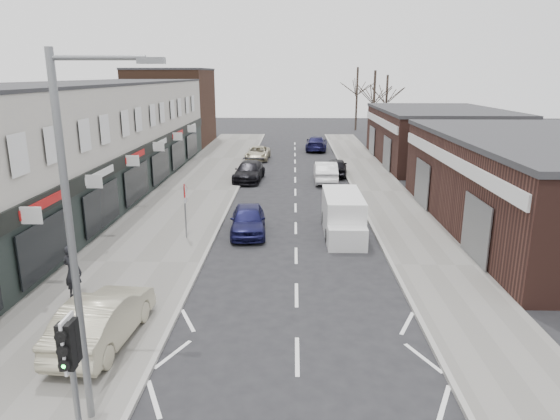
# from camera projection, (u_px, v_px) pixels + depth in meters

# --- Properties ---
(ground) EXTENTS (160.00, 160.00, 0.00)m
(ground) POSITION_uv_depth(u_px,v_px,m) (298.00, 401.00, 12.02)
(ground) COLOR black
(ground) RESTS_ON ground
(pavement_left) EXTENTS (5.50, 64.00, 0.12)m
(pavement_left) POSITION_uv_depth(u_px,v_px,m) (195.00, 191.00, 33.39)
(pavement_left) COLOR slate
(pavement_left) RESTS_ON ground
(pavement_right) EXTENTS (3.50, 64.00, 0.12)m
(pavement_right) POSITION_uv_depth(u_px,v_px,m) (382.00, 192.00, 33.06)
(pavement_right) COLOR slate
(pavement_right) RESTS_ON ground
(shop_terrace_left) EXTENTS (8.00, 41.00, 7.10)m
(shop_terrace_left) POSITION_uv_depth(u_px,v_px,m) (74.00, 143.00, 30.23)
(shop_terrace_left) COLOR beige
(shop_terrace_left) RESTS_ON ground
(brick_block_far) EXTENTS (8.00, 10.00, 8.00)m
(brick_block_far) POSITION_uv_depth(u_px,v_px,m) (172.00, 108.00, 54.70)
(brick_block_far) COLOR #41281C
(brick_block_far) RESTS_ON ground
(right_unit_near) EXTENTS (10.00, 18.00, 4.50)m
(right_unit_near) POSITION_uv_depth(u_px,v_px,m) (549.00, 187.00, 24.60)
(right_unit_near) COLOR #3B201A
(right_unit_near) RESTS_ON ground
(right_unit_far) EXTENTS (10.00, 16.00, 4.50)m
(right_unit_far) POSITION_uv_depth(u_px,v_px,m) (437.00, 137.00, 43.88)
(right_unit_far) COLOR #3B201A
(right_unit_far) RESTS_ON ground
(tree_far_a) EXTENTS (3.60, 3.60, 8.00)m
(tree_far_a) POSITION_uv_depth(u_px,v_px,m) (372.00, 141.00, 58.06)
(tree_far_a) COLOR #382D26
(tree_far_a) RESTS_ON ground
(tree_far_b) EXTENTS (3.60, 3.60, 7.50)m
(tree_far_b) POSITION_uv_depth(u_px,v_px,m) (384.00, 135.00, 63.78)
(tree_far_b) COLOR #382D26
(tree_far_b) RESTS_ON ground
(tree_far_c) EXTENTS (3.60, 3.60, 8.50)m
(tree_far_c) POSITION_uv_depth(u_px,v_px,m) (355.00, 130.00, 69.64)
(tree_far_c) COLOR #382D26
(tree_far_c) RESTS_ON ground
(traffic_light) EXTENTS (0.28, 0.60, 3.10)m
(traffic_light) POSITION_uv_depth(u_px,v_px,m) (70.00, 356.00, 9.55)
(traffic_light) COLOR slate
(traffic_light) RESTS_ON pavement_left
(street_lamp) EXTENTS (2.23, 0.22, 8.00)m
(street_lamp) POSITION_uv_depth(u_px,v_px,m) (78.00, 227.00, 10.15)
(street_lamp) COLOR slate
(street_lamp) RESTS_ON pavement_left
(warning_sign) EXTENTS (0.12, 0.80, 2.70)m
(warning_sign) POSITION_uv_depth(u_px,v_px,m) (185.00, 195.00, 23.14)
(warning_sign) COLOR slate
(warning_sign) RESTS_ON pavement_left
(white_van) EXTENTS (1.82, 5.09, 1.98)m
(white_van) POSITION_uv_depth(u_px,v_px,m) (343.00, 216.00, 24.34)
(white_van) COLOR white
(white_van) RESTS_ON ground
(sedan_on_pavement) EXTENTS (1.88, 4.53, 1.46)m
(sedan_on_pavement) POSITION_uv_depth(u_px,v_px,m) (103.00, 319.00, 14.30)
(sedan_on_pavement) COLOR #AEA88B
(sedan_on_pavement) RESTS_ON pavement_left
(pedestrian) EXTENTS (0.81, 0.66, 1.93)m
(pedestrian) POSITION_uv_depth(u_px,v_px,m) (73.00, 272.00, 17.07)
(pedestrian) COLOR black
(pedestrian) RESTS_ON pavement_left
(parked_car_left_a) EXTENTS (1.96, 4.27, 1.42)m
(parked_car_left_a) POSITION_uv_depth(u_px,v_px,m) (248.00, 220.00, 24.47)
(parked_car_left_a) COLOR #151541
(parked_car_left_a) RESTS_ON ground
(parked_car_left_b) EXTENTS (2.28, 4.90, 1.38)m
(parked_car_left_b) POSITION_uv_depth(u_px,v_px,m) (249.00, 171.00, 36.65)
(parked_car_left_b) COLOR black
(parked_car_left_b) RESTS_ON ground
(parked_car_left_c) EXTENTS (2.20, 4.45, 1.22)m
(parked_car_left_c) POSITION_uv_depth(u_px,v_px,m) (258.00, 153.00, 45.57)
(parked_car_left_c) COLOR #BAB295
(parked_car_left_c) RESTS_ON ground
(parked_car_right_a) EXTENTS (1.60, 4.53, 1.49)m
(parked_car_right_a) POSITION_uv_depth(u_px,v_px,m) (326.00, 172.00, 36.24)
(parked_car_right_a) COLOR white
(parked_car_right_a) RESTS_ON ground
(parked_car_right_b) EXTENTS (1.99, 4.15, 1.37)m
(parked_car_right_b) POSITION_uv_depth(u_px,v_px,m) (336.00, 167.00, 38.44)
(parked_car_right_b) COLOR black
(parked_car_right_b) RESTS_ON ground
(parked_car_right_c) EXTENTS (2.47, 5.24, 1.48)m
(parked_car_right_c) POSITION_uv_depth(u_px,v_px,m) (316.00, 143.00, 51.10)
(parked_car_right_c) COLOR #121138
(parked_car_right_c) RESTS_ON ground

